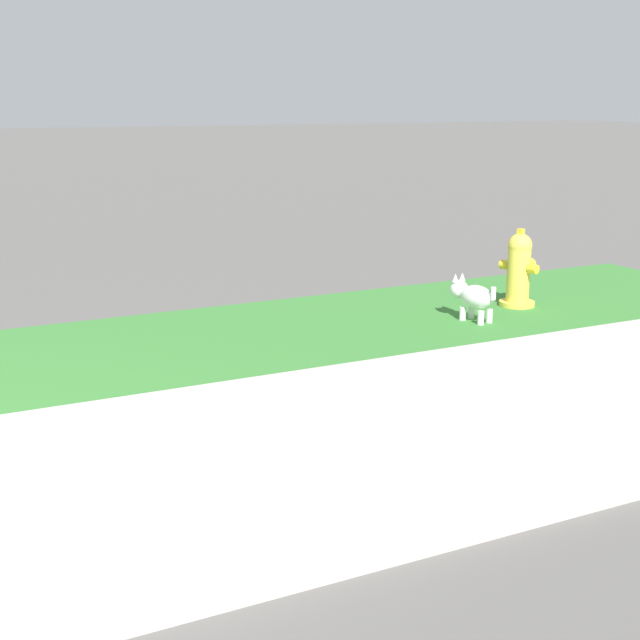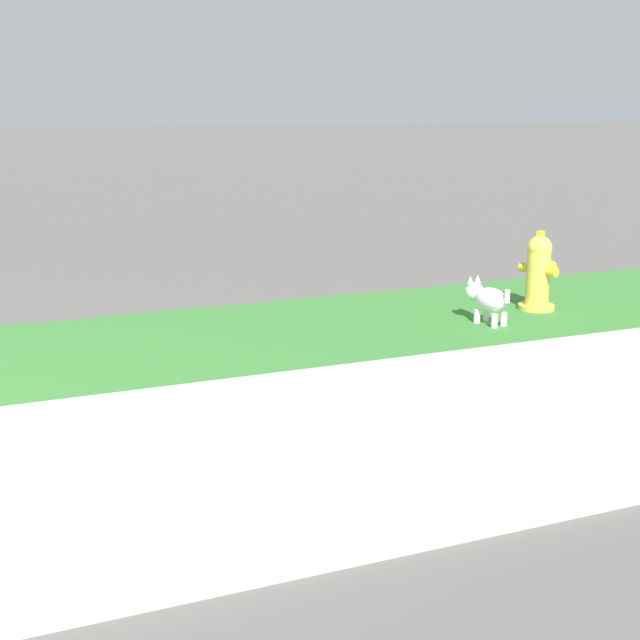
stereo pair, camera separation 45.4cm
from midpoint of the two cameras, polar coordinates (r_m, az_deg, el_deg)
The scene contains 2 objects.
fire_hydrant_far_end at distance 8.68m, azimuth 15.28°, elevation 2.96°, with size 0.39×0.41×0.75m.
small_white_dog at distance 8.06m, azimuth 12.24°, elevation 1.34°, with size 0.27×0.51×0.41m.
Camera 2 is at (1.44, -4.56, 1.95)m, focal length 50.00 mm.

